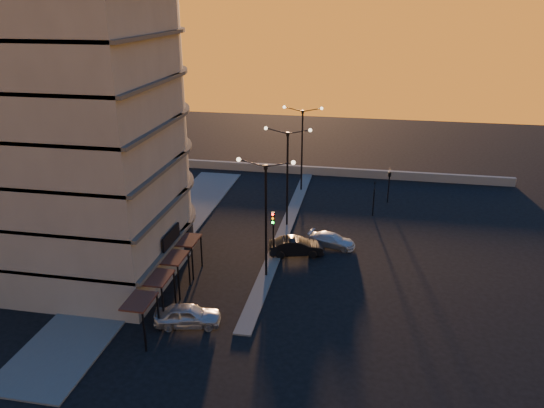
{
  "coord_description": "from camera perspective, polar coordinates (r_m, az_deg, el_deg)",
  "views": [
    {
      "loc": [
        7.25,
        -35.72,
        20.3
      ],
      "look_at": [
        -0.46,
        4.84,
        4.15
      ],
      "focal_mm": 35.0,
      "sensor_mm": 36.0,
      "label": 1
    }
  ],
  "objects": [
    {
      "name": "building",
      "position": [
        42.42,
        -19.8,
        8.71
      ],
      "size": [
        14.35,
        17.08,
        25.0
      ],
      "color": "slate",
      "rests_on": "ground"
    },
    {
      "name": "car_hatchback",
      "position": [
        36.09,
        -9.05,
        -11.75
      ],
      "size": [
        4.63,
        2.61,
        1.49
      ],
      "primitive_type": "imported",
      "rotation": [
        0.0,
        0.0,
        1.78
      ],
      "color": "#A9ADB1",
      "rests_on": "ground"
    },
    {
      "name": "ground",
      "position": [
        41.72,
        -0.63,
        -7.75
      ],
      "size": [
        120.0,
        120.0,
        0.0
      ],
      "primitive_type": "plane",
      "color": "black",
      "rests_on": "ground"
    },
    {
      "name": "sidewalk_west",
      "position": [
        47.98,
        -12.09,
        -4.09
      ],
      "size": [
        5.0,
        40.0,
        0.12
      ],
      "primitive_type": "cube",
      "color": "#535350",
      "rests_on": "ground"
    },
    {
      "name": "streetlamp_near",
      "position": [
        39.3,
        -0.66,
        -0.61
      ],
      "size": [
        4.32,
        0.32,
        9.51
      ],
      "color": "black",
      "rests_on": "ground"
    },
    {
      "name": "median",
      "position": [
        50.52,
        1.6,
        -2.26
      ],
      "size": [
        1.2,
        36.0,
        0.12
      ],
      "primitive_type": "cube",
      "color": "#535350",
      "rests_on": "ground"
    },
    {
      "name": "signal_east_a",
      "position": [
        53.01,
        10.9,
        0.69
      ],
      "size": [
        0.13,
        0.16,
        3.6
      ],
      "color": "black",
      "rests_on": "ground"
    },
    {
      "name": "traffic_light_main",
      "position": [
        42.95,
        0.11,
        -2.55
      ],
      "size": [
        0.28,
        0.44,
        4.25
      ],
      "color": "black",
      "rests_on": "ground"
    },
    {
      "name": "car_sedan",
      "position": [
        44.69,
        2.62,
        -4.59
      ],
      "size": [
        4.82,
        2.64,
        1.51
      ],
      "primitive_type": "imported",
      "rotation": [
        0.0,
        0.0,
        1.81
      ],
      "color": "black",
      "rests_on": "ground"
    },
    {
      "name": "parapet",
      "position": [
        65.03,
        5.63,
        3.53
      ],
      "size": [
        44.0,
        0.5,
        1.0
      ],
      "primitive_type": "cube",
      "color": "slate",
      "rests_on": "ground"
    },
    {
      "name": "signal_east_b",
      "position": [
        56.45,
        12.54,
        3.1
      ],
      "size": [
        0.42,
        1.99,
        3.6
      ],
      "color": "black",
      "rests_on": "ground"
    },
    {
      "name": "car_wagon",
      "position": [
        46.43,
        6.47,
        -3.89
      ],
      "size": [
        4.37,
        2.49,
        1.19
      ],
      "primitive_type": "imported",
      "rotation": [
        0.0,
        0.0,
        1.36
      ],
      "color": "silver",
      "rests_on": "ground"
    },
    {
      "name": "streetlamp_far",
      "position": [
        58.08,
        3.26,
        6.66
      ],
      "size": [
        4.32,
        0.32,
        9.51
      ],
      "color": "black",
      "rests_on": "ground"
    },
    {
      "name": "streetlamp_mid",
      "position": [
        48.57,
        1.67,
        3.73
      ],
      "size": [
        4.32,
        0.32,
        9.51
      ],
      "color": "black",
      "rests_on": "ground"
    }
  ]
}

